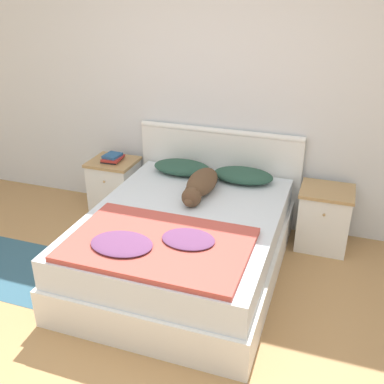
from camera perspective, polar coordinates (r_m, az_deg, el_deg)
The scene contains 12 objects.
ground_plane at distance 3.09m, azimuth -9.26°, elevation -20.49°, with size 16.00×16.00×0.00m, color tan.
wall_back at distance 4.23m, azimuth 3.18°, elevation 12.80°, with size 9.00×0.06×2.55m.
bed at distance 3.66m, azimuth -1.00°, elevation -6.53°, with size 1.51×1.94×0.54m.
headboard at distance 4.40m, azimuth 3.39°, elevation 2.49°, with size 1.59×0.06×0.94m.
nightstand_left at distance 4.66m, azimuth -9.78°, elevation 0.76°, with size 0.46×0.42×0.56m.
nightstand_right at distance 4.16m, azimuth 16.38°, elevation -3.18°, with size 0.46×0.42×0.56m.
pillow_left at distance 4.23m, azimuth -1.29°, elevation 3.16°, with size 0.54×0.32×0.12m.
pillow_right at distance 4.08m, azimuth 6.51°, elevation 2.11°, with size 0.54×0.32×0.12m.
quilt at distance 3.10m, azimuth -4.47°, elevation -6.57°, with size 1.25×0.82×0.07m.
dog at distance 3.80m, azimuth 1.11°, elevation 0.95°, with size 0.23×0.71×0.19m.
book_stack at distance 4.54m, azimuth -10.07°, elevation 4.30°, with size 0.19×0.22×0.07m.
rug at distance 4.12m, azimuth -21.92°, elevation -8.89°, with size 1.01×0.77×0.00m.
Camera 1 is at (1.13, -1.84, 2.21)m, focal length 42.00 mm.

